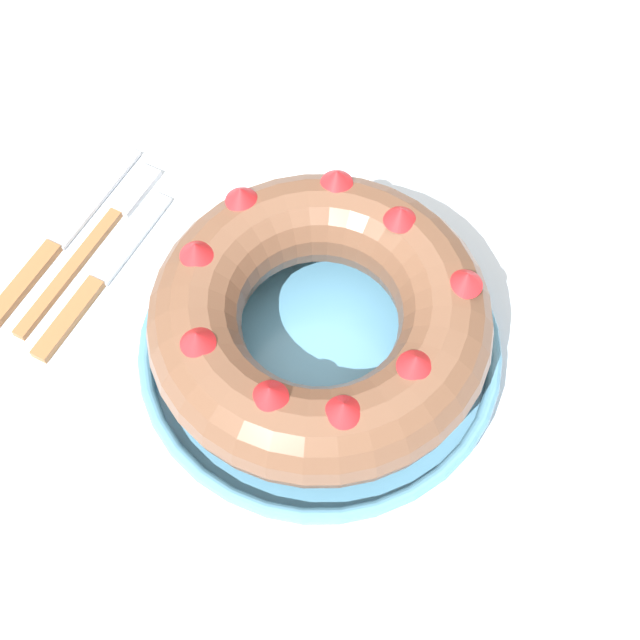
# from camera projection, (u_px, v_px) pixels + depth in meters

# --- Properties ---
(ground_plane) EXTENTS (8.00, 8.00, 0.00)m
(ground_plane) POSITION_uv_depth(u_px,v_px,m) (319.00, 559.00, 1.42)
(ground_plane) COLOR #4C4742
(dining_table) EXTENTS (1.54, 1.12, 0.74)m
(dining_table) POSITION_uv_depth(u_px,v_px,m) (318.00, 375.00, 0.84)
(dining_table) COLOR silver
(dining_table) RESTS_ON ground_plane
(serving_dish) EXTENTS (0.31, 0.31, 0.03)m
(serving_dish) POSITION_uv_depth(u_px,v_px,m) (320.00, 351.00, 0.76)
(serving_dish) COLOR #518EB2
(serving_dish) RESTS_ON dining_table
(bundt_cake) EXTENTS (0.28, 0.28, 0.09)m
(bundt_cake) POSITION_uv_depth(u_px,v_px,m) (320.00, 319.00, 0.71)
(bundt_cake) COLOR brown
(bundt_cake) RESTS_ON serving_dish
(fork) EXTENTS (0.02, 0.21, 0.01)m
(fork) POSITION_uv_depth(u_px,v_px,m) (99.00, 235.00, 0.83)
(fork) COLOR #936038
(fork) RESTS_ON dining_table
(serving_knife) EXTENTS (0.02, 0.23, 0.01)m
(serving_knife) POSITION_uv_depth(u_px,v_px,m) (52.00, 248.00, 0.82)
(serving_knife) COLOR #936038
(serving_knife) RESTS_ON dining_table
(cake_knife) EXTENTS (0.02, 0.20, 0.01)m
(cake_knife) POSITION_uv_depth(u_px,v_px,m) (95.00, 284.00, 0.80)
(cake_knife) COLOR #936038
(cake_knife) RESTS_ON dining_table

